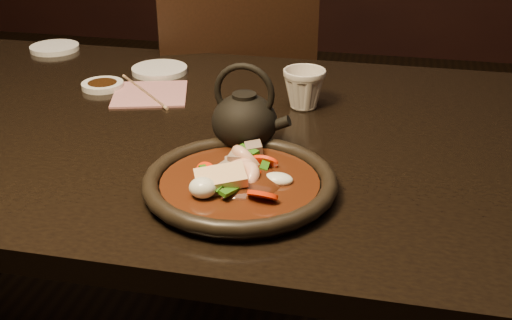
% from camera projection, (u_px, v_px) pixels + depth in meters
% --- Properties ---
extents(table, '(1.60, 0.90, 0.75)m').
position_uv_depth(table, '(146.00, 156.00, 1.27)').
color(table, black).
rests_on(table, floor).
extents(chair, '(0.57, 0.57, 0.91)m').
position_uv_depth(chair, '(233.00, 121.00, 1.88)').
color(chair, black).
rests_on(chair, floor).
extents(plate, '(0.30, 0.30, 0.03)m').
position_uv_depth(plate, '(240.00, 183.00, 0.97)').
color(plate, black).
rests_on(plate, table).
extents(stirfry, '(0.16, 0.18, 0.06)m').
position_uv_depth(stirfry, '(238.00, 179.00, 0.97)').
color(stirfry, '#39180A').
rests_on(stirfry, plate).
extents(soy_dish, '(0.09, 0.09, 0.01)m').
position_uv_depth(soy_dish, '(103.00, 85.00, 1.39)').
color(soy_dish, white).
rests_on(soy_dish, table).
extents(saucer_left, '(0.12, 0.12, 0.01)m').
position_uv_depth(saucer_left, '(55.00, 48.00, 1.65)').
color(saucer_left, white).
rests_on(saucer_left, table).
extents(saucer_right, '(0.13, 0.13, 0.01)m').
position_uv_depth(saucer_right, '(160.00, 70.00, 1.49)').
color(saucer_right, white).
rests_on(saucer_right, table).
extents(tea_cup, '(0.11, 0.11, 0.09)m').
position_uv_depth(tea_cup, '(304.00, 87.00, 1.27)').
color(tea_cup, beige).
rests_on(tea_cup, table).
extents(chopsticks, '(0.17, 0.17, 0.01)m').
position_uv_depth(chopsticks, '(144.00, 91.00, 1.37)').
color(chopsticks, tan).
rests_on(chopsticks, table).
extents(napkin, '(0.19, 0.19, 0.00)m').
position_uv_depth(napkin, '(150.00, 94.00, 1.36)').
color(napkin, '#B77073').
rests_on(napkin, table).
extents(teapot, '(0.14, 0.11, 0.15)m').
position_uv_depth(teapot, '(245.00, 119.00, 1.09)').
color(teapot, black).
rests_on(teapot, table).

